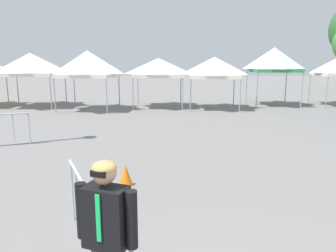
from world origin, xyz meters
The scene contains 8 objects.
canopy_tent_right_of_center centered at (-9.11, 17.83, 2.59)m, with size 3.53×3.53×3.29m.
canopy_tent_far_left centered at (-5.21, 16.37, 2.62)m, with size 3.19×3.19×3.37m.
canopy_tent_far_right centered at (-1.25, 17.69, 2.40)m, with size 3.00×3.00×2.98m.
canopy_tent_behind_left centered at (2.04, 16.98, 2.42)m, with size 3.05×3.05×3.04m.
canopy_tent_behind_right centered at (6.02, 18.57, 2.88)m, with size 2.82×2.82×3.65m.
person_foreground centered at (-1.09, 1.10, 1.03)m, with size 0.62×0.37×1.78m.
crowd_barrier_by_lift centered at (-1.71, 2.43, 0.75)m, with size 0.97×1.91×1.08m.
traffic_cone_lot_center centered at (-1.48, 4.90, 0.24)m, with size 0.32×0.32×0.47m, color orange.
Camera 1 is at (-0.48, -1.63, 2.64)m, focal length 33.45 mm.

